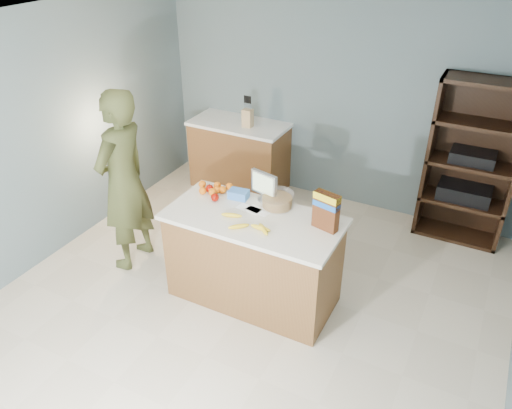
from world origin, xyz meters
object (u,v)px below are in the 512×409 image
at_px(person, 124,182).
at_px(cereal_box, 326,209).
at_px(counter_peninsula, 254,261).
at_px(tv, 264,185).
at_px(shelving_unit, 471,165).

height_order(person, cereal_box, person).
distance_m(counter_peninsula, tv, 0.71).
bearing_deg(tv, counter_peninsula, -80.72).
bearing_deg(cereal_box, tv, 164.20).
relative_size(person, tv, 6.58).
distance_m(person, cereal_box, 2.03).
height_order(shelving_unit, cereal_box, shelving_unit).
xyz_separation_m(shelving_unit, tv, (-1.60, -1.74, 0.19)).
xyz_separation_m(counter_peninsula, cereal_box, (0.62, 0.12, 0.68)).
relative_size(counter_peninsula, tv, 5.53).
height_order(counter_peninsula, tv, tv).
height_order(counter_peninsula, cereal_box, cereal_box).
xyz_separation_m(tv, cereal_box, (0.67, -0.19, 0.04)).
bearing_deg(cereal_box, counter_peninsula, -169.30).
bearing_deg(counter_peninsula, tv, 99.28).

